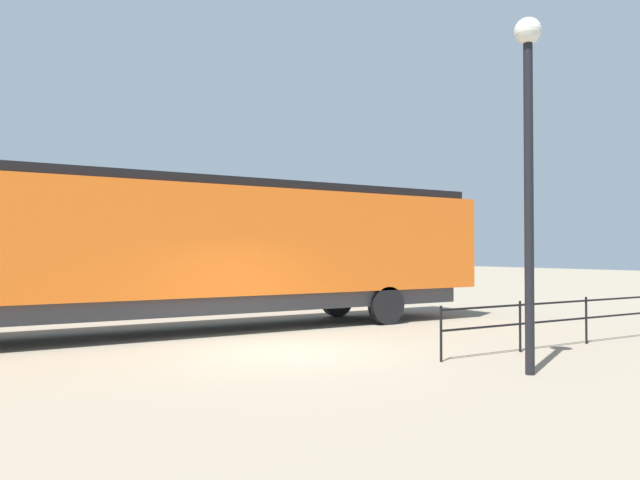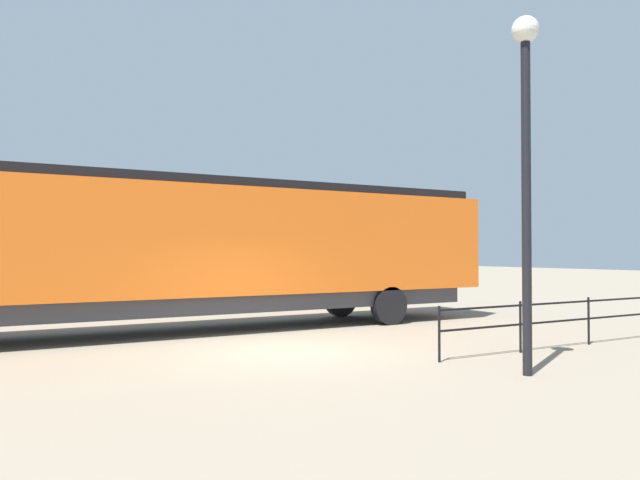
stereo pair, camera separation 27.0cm
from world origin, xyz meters
name	(u,v)px [view 1 (the left image)]	position (x,y,z in m)	size (l,w,h in m)	color
ground_plane	(286,352)	(0.00, 0.00, 0.00)	(120.00, 120.00, 0.00)	gray
locomotive	(190,246)	(-4.07, -0.71, 2.26)	(2.95, 18.81, 4.01)	orange
lamp_post	(528,136)	(4.29, 2.45, 4.11)	(0.46, 0.46, 6.16)	black
platform_fence	(615,310)	(2.59, 7.50, 0.71)	(0.05, 11.10, 1.07)	black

